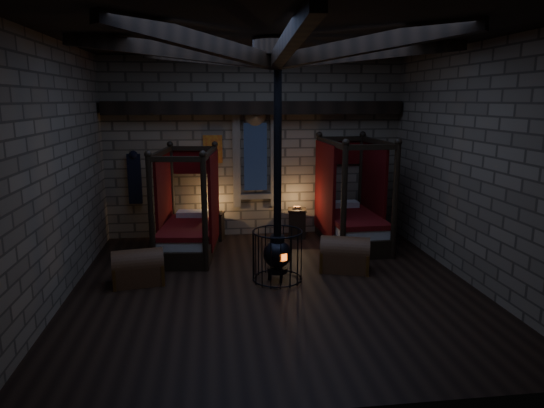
{
  "coord_description": "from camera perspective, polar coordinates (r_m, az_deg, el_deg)",
  "views": [
    {
      "loc": [
        -1.05,
        -7.97,
        3.24
      ],
      "look_at": [
        0.04,
        0.6,
        1.37
      ],
      "focal_mm": 32.0,
      "sensor_mm": 36.0,
      "label": 1
    }
  ],
  "objects": [
    {
      "name": "stove",
      "position": [
        8.78,
        0.64,
        -5.37
      ],
      "size": [
        0.91,
        0.91,
        4.05
      ],
      "rotation": [
        0.0,
        0.0,
        0.32
      ],
      "color": "black",
      "rests_on": "ground"
    },
    {
      "name": "bed_left",
      "position": [
        10.47,
        -9.8,
        -2.87
      ],
      "size": [
        1.36,
        2.23,
        2.21
      ],
      "rotation": [
        0.0,
        0.0,
        -0.12
      ],
      "color": "black",
      "rests_on": "ground"
    },
    {
      "name": "room",
      "position": [
        8.14,
        0.21,
        15.77
      ],
      "size": [
        7.02,
        7.02,
        4.29
      ],
      "color": "black",
      "rests_on": "ground"
    },
    {
      "name": "trunk_right",
      "position": [
        9.48,
        8.57,
        -5.98
      ],
      "size": [
        1.06,
        0.84,
        0.68
      ],
      "rotation": [
        0.0,
        0.0,
        -0.31
      ],
      "color": "#59341C",
      "rests_on": "ground"
    },
    {
      "name": "trunk_left",
      "position": [
        9.04,
        -15.48,
        -7.3
      ],
      "size": [
        0.96,
        0.7,
        0.65
      ],
      "rotation": [
        0.0,
        0.0,
        0.17
      ],
      "color": "#59341C",
      "rests_on": "ground"
    },
    {
      "name": "bed_right",
      "position": [
        11.17,
        9.28,
        -1.69
      ],
      "size": [
        1.25,
        2.3,
        2.37
      ],
      "rotation": [
        0.0,
        0.0,
        0.02
      ],
      "color": "black",
      "rests_on": "ground"
    },
    {
      "name": "nightstand_right",
      "position": [
        11.56,
        2.96,
        -2.25
      ],
      "size": [
        0.49,
        0.48,
        0.76
      ],
      "rotation": [
        0.0,
        0.0,
        -0.15
      ],
      "color": "black",
      "rests_on": "ground"
    },
    {
      "name": "nightstand_left",
      "position": [
        11.44,
        -6.7,
        -2.56
      ],
      "size": [
        0.49,
        0.48,
        0.81
      ],
      "rotation": [
        0.0,
        0.0,
        -0.23
      ],
      "color": "black",
      "rests_on": "ground"
    }
  ]
}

